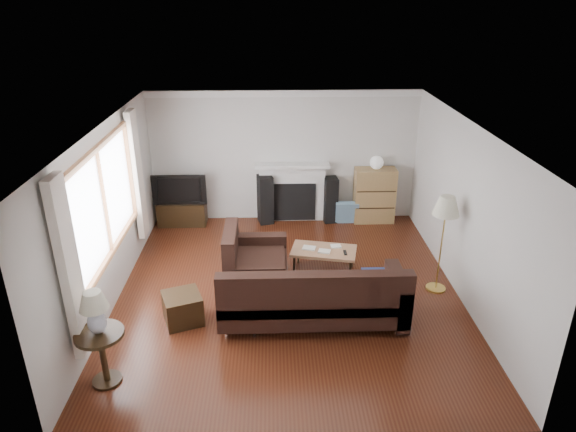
{
  "coord_description": "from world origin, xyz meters",
  "views": [
    {
      "loc": [
        -0.21,
        -6.57,
        4.12
      ],
      "look_at": [
        0.0,
        0.3,
        1.1
      ],
      "focal_mm": 32.0,
      "sensor_mm": 36.0,
      "label": 1
    }
  ],
  "objects_px": {
    "tv_stand": "(182,213)",
    "coffee_table": "(323,260)",
    "floor_lamp": "(441,244)",
    "side_table": "(103,357)",
    "bookshelf": "(374,195)",
    "sectional_sofa": "(312,292)"
  },
  "relations": [
    {
      "from": "tv_stand",
      "to": "coffee_table",
      "type": "xyz_separation_m",
      "value": [
        2.53,
        -1.91,
        -0.03
      ]
    },
    {
      "from": "tv_stand",
      "to": "floor_lamp",
      "type": "bearing_deg",
      "value": -30.91
    },
    {
      "from": "coffee_table",
      "to": "floor_lamp",
      "type": "relative_size",
      "value": 0.67
    },
    {
      "from": "coffee_table",
      "to": "side_table",
      "type": "relative_size",
      "value": 1.49
    },
    {
      "from": "bookshelf",
      "to": "sectional_sofa",
      "type": "relative_size",
      "value": 0.39
    },
    {
      "from": "bookshelf",
      "to": "floor_lamp",
      "type": "xyz_separation_m",
      "value": [
        0.49,
        -2.53,
        0.22
      ]
    },
    {
      "from": "bookshelf",
      "to": "floor_lamp",
      "type": "height_order",
      "value": "floor_lamp"
    },
    {
      "from": "sectional_sofa",
      "to": "floor_lamp",
      "type": "height_order",
      "value": "floor_lamp"
    },
    {
      "from": "tv_stand",
      "to": "coffee_table",
      "type": "bearing_deg",
      "value": -37.12
    },
    {
      "from": "side_table",
      "to": "tv_stand",
      "type": "bearing_deg",
      "value": 87.46
    },
    {
      "from": "side_table",
      "to": "coffee_table",
      "type": "bearing_deg",
      "value": 41.97
    },
    {
      "from": "tv_stand",
      "to": "bookshelf",
      "type": "height_order",
      "value": "bookshelf"
    },
    {
      "from": "sectional_sofa",
      "to": "side_table",
      "type": "relative_size",
      "value": 3.97
    },
    {
      "from": "bookshelf",
      "to": "sectional_sofa",
      "type": "distance_m",
      "value": 3.56
    },
    {
      "from": "coffee_table",
      "to": "floor_lamp",
      "type": "height_order",
      "value": "floor_lamp"
    },
    {
      "from": "bookshelf",
      "to": "side_table",
      "type": "bearing_deg",
      "value": -131.41
    },
    {
      "from": "floor_lamp",
      "to": "side_table",
      "type": "height_order",
      "value": "floor_lamp"
    },
    {
      "from": "bookshelf",
      "to": "coffee_table",
      "type": "relative_size",
      "value": 1.05
    },
    {
      "from": "bookshelf",
      "to": "sectional_sofa",
      "type": "bearing_deg",
      "value": -113.73
    },
    {
      "from": "sectional_sofa",
      "to": "side_table",
      "type": "distance_m",
      "value": 2.7
    },
    {
      "from": "coffee_table",
      "to": "floor_lamp",
      "type": "bearing_deg",
      "value": -7.46
    },
    {
      "from": "tv_stand",
      "to": "coffee_table",
      "type": "height_order",
      "value": "tv_stand"
    }
  ]
}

